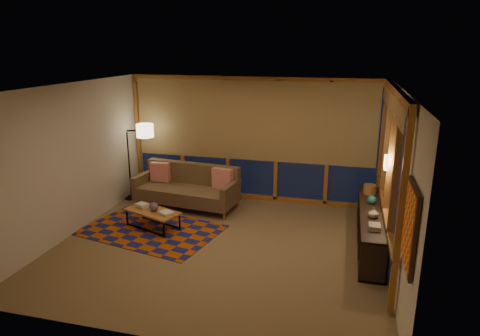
% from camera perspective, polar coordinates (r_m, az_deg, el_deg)
% --- Properties ---
extents(floor, '(5.50, 5.00, 0.01)m').
position_cam_1_polar(floor, '(7.48, -2.68, -10.34)').
color(floor, olive).
rests_on(floor, ground).
extents(ceiling, '(5.50, 5.00, 0.01)m').
position_cam_1_polar(ceiling, '(6.73, -2.99, 10.71)').
color(ceiling, white).
rests_on(ceiling, walls).
extents(walls, '(5.51, 5.01, 2.70)m').
position_cam_1_polar(walls, '(6.99, -2.83, -0.38)').
color(walls, beige).
rests_on(walls, floor).
extents(window_wall_back, '(5.30, 0.16, 2.60)m').
position_cam_1_polar(window_wall_back, '(9.26, 1.60, 3.75)').
color(window_wall_back, '#A55F23').
rests_on(window_wall_back, walls).
extents(window_wall_right, '(0.16, 3.70, 2.60)m').
position_cam_1_polar(window_wall_right, '(7.30, 19.19, -0.54)').
color(window_wall_right, '#A55F23').
rests_on(window_wall_right, walls).
extents(wall_art, '(0.06, 0.74, 0.94)m').
position_cam_1_polar(wall_art, '(4.97, 21.68, -7.31)').
color(wall_art, red).
rests_on(wall_art, walls).
extents(wall_sconce, '(0.12, 0.18, 0.22)m').
position_cam_1_polar(wall_sconce, '(7.10, 18.94, 0.70)').
color(wall_sconce, '#FFE8B3').
rests_on(wall_sconce, walls).
extents(sofa, '(2.23, 1.11, 0.88)m').
position_cam_1_polar(sofa, '(9.09, -7.22, -2.59)').
color(sofa, brown).
rests_on(sofa, floor).
extents(pillow_left, '(0.42, 0.15, 0.42)m').
position_cam_1_polar(pillow_left, '(9.48, -10.59, -0.60)').
color(pillow_left, red).
rests_on(pillow_left, sofa).
extents(pillow_right, '(0.45, 0.24, 0.43)m').
position_cam_1_polar(pillow_right, '(8.86, -2.37, -1.48)').
color(pillow_right, red).
rests_on(pillow_right, sofa).
extents(area_rug, '(2.73, 2.10, 0.01)m').
position_cam_1_polar(area_rug, '(8.23, -11.76, -8.08)').
color(area_rug, '#A3440C').
rests_on(area_rug, floor).
extents(coffee_table, '(1.16, 0.83, 0.35)m').
position_cam_1_polar(coffee_table, '(8.24, -11.52, -6.74)').
color(coffee_table, '#A55F23').
rests_on(coffee_table, floor).
extents(book_stack_a, '(0.30, 0.28, 0.07)m').
position_cam_1_polar(book_stack_a, '(8.39, -12.92, -4.85)').
color(book_stack_a, silver).
rests_on(book_stack_a, coffee_table).
extents(book_stack_b, '(0.30, 0.28, 0.05)m').
position_cam_1_polar(book_stack_b, '(7.95, -9.87, -5.94)').
color(book_stack_b, silver).
rests_on(book_stack_b, coffee_table).
extents(ceramic_pot, '(0.22, 0.22, 0.17)m').
position_cam_1_polar(ceramic_pot, '(8.13, -11.44, -5.08)').
color(ceramic_pot, '#242426').
rests_on(ceramic_pot, coffee_table).
extents(floor_lamp, '(0.65, 0.52, 1.70)m').
position_cam_1_polar(floor_lamp, '(9.73, -14.59, 0.80)').
color(floor_lamp, black).
rests_on(floor_lamp, floor).
extents(bookshelf, '(0.40, 2.58, 0.65)m').
position_cam_1_polar(bookshelf, '(7.69, 17.03, -7.66)').
color(bookshelf, '#2F231A').
rests_on(bookshelf, floor).
extents(basket, '(0.25, 0.25, 0.18)m').
position_cam_1_polar(basket, '(8.36, 16.91, -2.72)').
color(basket, olive).
rests_on(basket, bookshelf).
extents(teal_bowl, '(0.16, 0.16, 0.15)m').
position_cam_1_polar(teal_bowl, '(7.84, 17.19, -4.09)').
color(teal_bowl, '#1D776A').
rests_on(teal_bowl, bookshelf).
extents(vase, '(0.18, 0.18, 0.17)m').
position_cam_1_polar(vase, '(7.24, 17.38, -5.73)').
color(vase, tan).
rests_on(vase, bookshelf).
extents(shelf_book_stack, '(0.19, 0.26, 0.07)m').
position_cam_1_polar(shelf_book_stack, '(6.84, 17.51, -7.48)').
color(shelf_book_stack, silver).
rests_on(shelf_book_stack, bookshelf).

